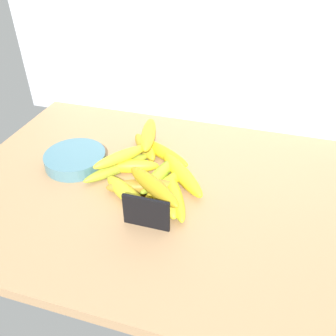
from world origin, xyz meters
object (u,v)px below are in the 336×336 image
object	(u,v)px
banana_0	(161,151)
banana_12	(155,187)
banana_3	(142,187)
banana_4	(182,174)
banana_6	(175,197)
banana_11	(148,134)
banana_5	(118,168)
banana_10	(131,166)
banana_7	(145,147)
banana_1	(126,193)
banana_2	(159,175)
banana_8	(161,197)
fruit_bowl	(75,159)
chalkboard_sign	(146,214)
banana_9	(166,185)
banana_13	(121,157)

from	to	relation	value
banana_0	banana_12	xyz separation A→B (cm)	(5.12, -20.81, 4.23)
banana_3	banana_4	distance (cm)	11.45
banana_6	banana_12	bearing A→B (deg)	-149.65
banana_11	banana_12	world-z (taller)	banana_12
banana_5	banana_10	size ratio (longest dim) A/B	1.38
banana_7	banana_12	bearing A→B (deg)	-64.14
banana_1	banana_7	world-z (taller)	banana_1
banana_7	banana_11	size ratio (longest dim) A/B	0.85
banana_2	banana_4	size ratio (longest dim) A/B	0.85
banana_1	banana_3	distance (cm)	4.68
banana_8	banana_11	world-z (taller)	banana_11
fruit_bowl	banana_4	size ratio (longest dim) A/B	0.82
banana_2	banana_12	world-z (taller)	banana_12
fruit_bowl	banana_12	bearing A→B (deg)	-20.47
fruit_bowl	banana_1	distance (cm)	22.18
banana_1	banana_10	size ratio (longest dim) A/B	1.10
banana_12	banana_11	bearing A→B (deg)	112.84
chalkboard_sign	fruit_bowl	world-z (taller)	chalkboard_sign
banana_5	banana_8	distance (cm)	17.58
banana_3	banana_2	bearing A→B (deg)	66.65
banana_5	banana_6	distance (cm)	19.98
banana_3	banana_12	bearing A→B (deg)	-38.08
banana_6	banana_8	bearing A→B (deg)	-158.22
banana_0	banana_1	xyz separation A→B (cm)	(-2.60, -20.70, 0.21)
banana_11	banana_5	bearing A→B (deg)	-110.17
banana_1	banana_10	bearing A→B (deg)	105.26
banana_2	banana_11	distance (cm)	15.35
banana_0	banana_9	bearing A→B (deg)	-67.38
chalkboard_sign	banana_9	world-z (taller)	chalkboard_sign
fruit_bowl	banana_1	bearing A→B (deg)	-27.22
banana_3	banana_8	world-z (taller)	banana_8
chalkboard_sign	banana_10	size ratio (longest dim) A/B	0.72
banana_8	banana_13	size ratio (longest dim) A/B	0.97
banana_5	banana_9	bearing A→B (deg)	-12.14
banana_8	banana_12	xyz separation A→B (cm)	(-1.00, -1.20, 4.06)
fruit_bowl	chalkboard_sign	bearing A→B (deg)	-32.18
banana_13	banana_2	bearing A→B (deg)	-4.45
banana_2	banana_13	size ratio (longest dim) A/B	1.06
banana_3	banana_6	bearing A→B (deg)	-7.85
chalkboard_sign	banana_1	world-z (taller)	chalkboard_sign
fruit_bowl	banana_6	xyz separation A→B (cm)	(31.76, -7.72, -0.01)
banana_4	banana_8	size ratio (longest dim) A/B	1.29
banana_1	banana_5	bearing A→B (deg)	123.44
banana_11	banana_10	bearing A→B (deg)	-96.22
banana_1	banana_6	xyz separation A→B (cm)	(12.04, 2.42, -0.28)
banana_4	banana_10	bearing A→B (deg)	-178.86
banana_1	banana_5	world-z (taller)	banana_1
banana_5	banana_7	xyz separation A→B (cm)	(3.72, 11.74, 0.25)
banana_7	banana_8	world-z (taller)	banana_8
banana_8	banana_11	distance (cm)	24.25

